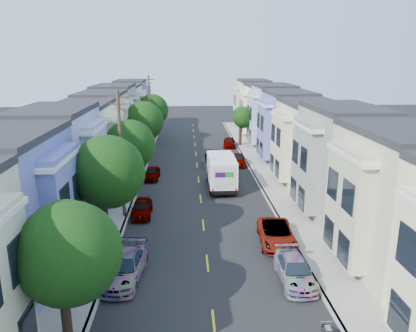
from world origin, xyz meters
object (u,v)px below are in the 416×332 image
tree_a (67,254)px  parked_right_d (229,142)px  lead_sedan (213,160)px  parked_left_d (152,173)px  tree_b (107,172)px  parked_right_b (276,234)px  tree_e (152,110)px  parked_left_c (142,208)px  utility_pole_near (121,155)px  parked_left_b (124,267)px  tree_d (143,121)px  utility_pole_far (150,112)px  parked_right_c (238,160)px  parked_right_a (295,271)px  fedex_truck (221,170)px  tree_far_r (243,118)px  tree_c (129,145)px

tree_a → parked_right_d: size_ratio=1.60×
tree_a → lead_sedan: size_ratio=1.65×
tree_a → parked_left_d: (1.40, 25.66, -3.86)m
tree_b → parked_right_b: tree_b is taller
tree_e → tree_a: bearing=-90.0°
tree_b → parked_right_d: 34.21m
parked_left_c → utility_pole_near: bearing=-173.0°
tree_a → tree_b: tree_b is taller
parked_left_b → parked_left_d: 20.14m
tree_d → utility_pole_far: bearing=90.0°
tree_a → lead_sedan: bearing=75.1°
utility_pole_far → parked_right_c: utility_pole_far is taller
parked_left_d → parked_right_a: bearing=-62.0°
utility_pole_near → parked_right_a: size_ratio=2.25×
tree_b → parked_right_d: bearing=70.7°
tree_e → utility_pole_far: size_ratio=0.73×
tree_b → utility_pole_far: 31.91m
tree_e → utility_pole_far: utility_pole_far is taller
tree_a → tree_d: tree_d is taller
fedex_truck → parked_right_b: size_ratio=1.32×
tree_a → parked_left_b: tree_a is taller
tree_b → tree_a: bearing=-90.0°
parked_left_d → parked_left_b: bearing=-87.1°
tree_e → tree_far_r: bearing=-12.0°
utility_pole_near → lead_sedan: utility_pole_near is taller
parked_right_d → tree_c: bearing=-111.4°
tree_a → utility_pole_near: bearing=90.0°
tree_d → parked_right_d: bearing=40.5°
tree_c → parked_right_d: 24.77m
tree_c → tree_e: size_ratio=0.99×
tree_d → lead_sedan: 9.41m
utility_pole_far → lead_sedan: utility_pole_far is taller
parked_left_d → tree_d: bearing=106.1°
tree_b → tree_far_r: 35.32m
tree_b → parked_right_c: size_ratio=1.79×
fedex_truck → parked_left_c: size_ratio=1.65×
tree_c → parked_left_b: (1.40, -13.98, -4.25)m
tree_a → parked_right_c: bearing=70.0°
utility_pole_far → parked_right_b: bearing=-70.4°
utility_pole_far → parked_left_c: bearing=-86.9°
parked_right_d → tree_d: bearing=-133.6°
tree_d → parked_left_d: tree_d is taller
tree_b → parked_right_c: bearing=62.5°
parked_right_c → parked_right_b: bearing=-87.9°
utility_pole_near → parked_left_b: utility_pole_near is taller
tree_c → tree_far_r: 26.04m
tree_c → utility_pole_far: 21.61m
tree_a → tree_far_r: tree_a is taller
tree_b → lead_sedan: 23.52m
tree_b → parked_left_c: size_ratio=1.93×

